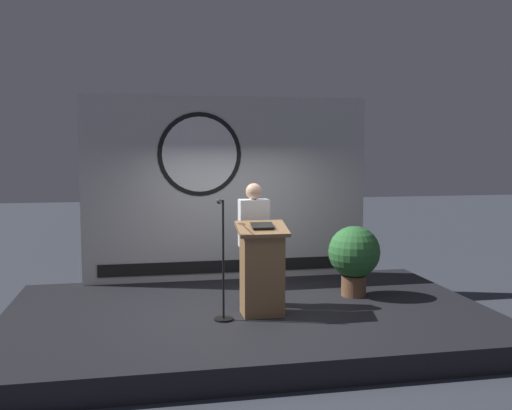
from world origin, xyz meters
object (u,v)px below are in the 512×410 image
(speaker_person, at_px, (254,243))
(microphone_stand, at_px, (223,277))
(potted_plant, at_px, (354,255))
(podium, at_px, (262,270))

(speaker_person, relative_size, microphone_stand, 1.11)
(speaker_person, distance_m, potted_plant, 1.56)
(speaker_person, xyz_separation_m, potted_plant, (1.52, 0.19, -0.25))
(potted_plant, bearing_deg, microphone_stand, -159.19)
(podium, distance_m, microphone_stand, 0.54)
(speaker_person, relative_size, potted_plant, 1.63)
(podium, relative_size, microphone_stand, 0.79)
(podium, xyz_separation_m, potted_plant, (1.51, 0.67, 0.02))
(microphone_stand, bearing_deg, potted_plant, 20.81)
(podium, height_order, potted_plant, podium)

